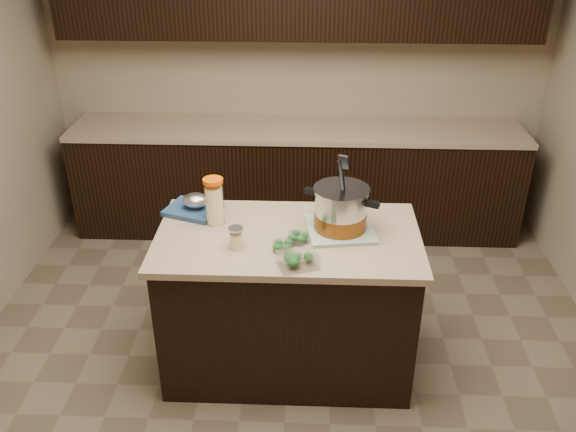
{
  "coord_description": "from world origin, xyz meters",
  "views": [
    {
      "loc": [
        0.12,
        -2.89,
        2.59
      ],
      "look_at": [
        0.0,
        0.0,
        1.02
      ],
      "focal_mm": 38.0,
      "sensor_mm": 36.0,
      "label": 1
    }
  ],
  "objects": [
    {
      "name": "ground_plane",
      "position": [
        0.0,
        0.0,
        0.0
      ],
      "size": [
        4.0,
        4.0,
        0.0
      ],
      "primitive_type": "plane",
      "color": "brown",
      "rests_on": "ground"
    },
    {
      "name": "room_shell",
      "position": [
        0.0,
        0.0,
        1.71
      ],
      "size": [
        4.04,
        4.04,
        2.72
      ],
      "color": "tan",
      "rests_on": "ground"
    },
    {
      "name": "back_cabinets",
      "position": [
        0.0,
        1.74,
        0.94
      ],
      "size": [
        3.6,
        0.63,
        2.33
      ],
      "color": "black",
      "rests_on": "ground"
    },
    {
      "name": "island",
      "position": [
        0.0,
        0.0,
        0.45
      ],
      "size": [
        1.46,
        0.81,
        0.9
      ],
      "color": "black",
      "rests_on": "ground"
    },
    {
      "name": "dish_towel",
      "position": [
        0.29,
        0.07,
        0.91
      ],
      "size": [
        0.41,
        0.41,
        0.02
      ],
      "primitive_type": "cube",
      "rotation": [
        0.0,
        0.0,
        0.14
      ],
      "color": "#5B8459",
      "rests_on": "island"
    },
    {
      "name": "stock_pot",
      "position": [
        0.29,
        0.07,
        1.02
      ],
      "size": [
        0.41,
        0.4,
        0.44
      ],
      "rotation": [
        0.0,
        0.0,
        -0.41
      ],
      "color": "#B7B7BC",
      "rests_on": "dish_towel"
    },
    {
      "name": "lemonade_pitcher",
      "position": [
        -0.42,
        0.12,
        1.03
      ],
      "size": [
        0.14,
        0.14,
        0.27
      ],
      "rotation": [
        0.0,
        0.0,
        0.33
      ],
      "color": "#F9E698",
      "rests_on": "island"
    },
    {
      "name": "mason_jar",
      "position": [
        -0.27,
        -0.14,
        0.96
      ],
      "size": [
        0.1,
        0.1,
        0.13
      ],
      "rotation": [
        0.0,
        0.0,
        0.33
      ],
      "color": "#F9E698",
      "rests_on": "island"
    },
    {
      "name": "broccoli_tub_left",
      "position": [
        -0.02,
        -0.16,
        0.92
      ],
      "size": [
        0.15,
        0.15,
        0.05
      ],
      "rotation": [
        0.0,
        0.0,
        0.4
      ],
      "color": "silver",
      "rests_on": "island"
    },
    {
      "name": "broccoli_tub_right",
      "position": [
        0.06,
        -0.08,
        0.93
      ],
      "size": [
        0.12,
        0.12,
        0.06
      ],
      "rotation": [
        0.0,
        0.0,
        0.04
      ],
      "color": "silver",
      "rests_on": "island"
    },
    {
      "name": "broccoli_tub_rect",
      "position": [
        0.06,
        -0.31,
        0.93
      ],
      "size": [
        0.23,
        0.2,
        0.07
      ],
      "rotation": [
        0.0,
        0.0,
        0.35
      ],
      "color": "silver",
      "rests_on": "island"
    },
    {
      "name": "blue_tray",
      "position": [
        -0.56,
        0.25,
        0.94
      ],
      "size": [
        0.36,
        0.32,
        0.11
      ],
      "rotation": [
        0.0,
        0.0,
        -0.34
      ],
      "color": "navy",
      "rests_on": "island"
    }
  ]
}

